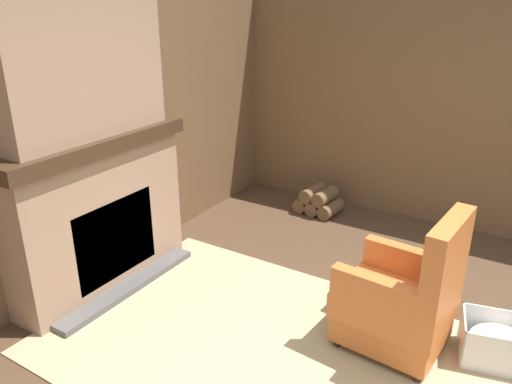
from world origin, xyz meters
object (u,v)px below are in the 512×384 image
at_px(oil_lamp_vase, 50,130).
at_px(storage_case, 95,124).
at_px(firewood_stack, 319,201).
at_px(laundry_basket, 498,342).
at_px(armchair, 402,302).

bearing_deg(oil_lamp_vase, storage_case, 89.98).
xyz_separation_m(firewood_stack, storage_case, (-0.92, -2.10, 1.17)).
bearing_deg(storage_case, laundry_basket, 10.73).
xyz_separation_m(armchair, storage_case, (-2.32, -0.35, 0.94)).
bearing_deg(armchair, storage_case, 13.32).
distance_m(oil_lamp_vase, storage_case, 0.39).
bearing_deg(armchair, firewood_stack, -46.60).
bearing_deg(armchair, oil_lamp_vase, 22.35).
bearing_deg(storage_case, firewood_stack, 66.43).
height_order(laundry_basket, oil_lamp_vase, oil_lamp_vase).
xyz_separation_m(armchair, oil_lamp_vase, (-2.32, -0.73, 0.99)).
relative_size(firewood_stack, oil_lamp_vase, 1.61).
height_order(firewood_stack, oil_lamp_vase, oil_lamp_vase).
relative_size(firewood_stack, storage_case, 1.90).
relative_size(armchair, storage_case, 3.96).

